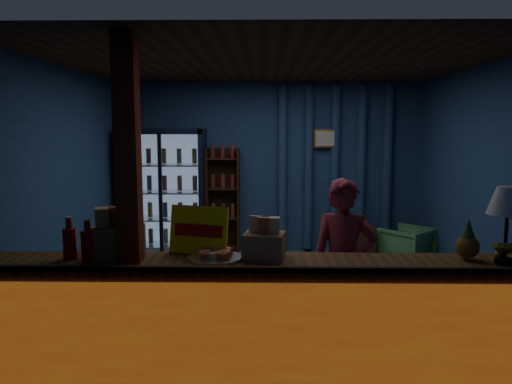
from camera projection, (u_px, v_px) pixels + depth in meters
ground at (270, 298)px, 5.66m from camera, size 4.60×4.60×0.00m
room_walls at (271, 160)px, 5.45m from camera, size 4.60×4.60×4.60m
counter at (274, 324)px, 3.70m from camera, size 4.40×0.57×0.99m
support_post at (130, 214)px, 3.62m from camera, size 0.16×0.16×2.60m
beverage_cooler at (166, 193)px, 7.46m from camera, size 1.20×0.62×1.90m
bottle_shelf at (223, 201)px, 7.60m from camera, size 0.50×0.28×1.60m
curtain_folds at (335, 168)px, 7.59m from camera, size 1.74×0.14×2.50m
framed_picture at (326, 138)px, 7.49m from camera, size 0.36×0.04×0.28m
shopkeeper at (343, 266)px, 4.26m from camera, size 0.61×0.46×1.50m
green_chair at (406, 246)px, 6.92m from camera, size 0.85×0.85×0.56m
side_table at (353, 245)px, 7.01m from camera, size 0.63×0.49×0.64m
yellow_sign at (199, 230)px, 3.85m from camera, size 0.48×0.22×0.37m
soda_bottles at (79, 243)px, 3.66m from camera, size 0.27×0.18×0.32m
snack_box_left at (117, 240)px, 3.74m from camera, size 0.37×0.30×0.39m
snack_box_centre at (264, 244)px, 3.73m from camera, size 0.33×0.29×0.32m
pastry_tray at (215, 256)px, 3.71m from camera, size 0.41×0.41×0.07m
table_lamp at (508, 204)px, 3.52m from camera, size 0.29×0.29×0.56m
pineapple at (468, 243)px, 3.69m from camera, size 0.17×0.17×0.30m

